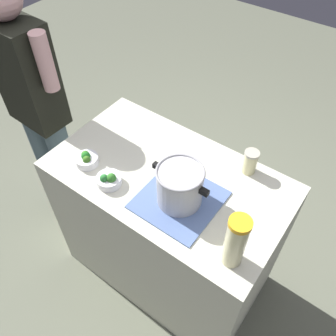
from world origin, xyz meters
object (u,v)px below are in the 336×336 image
at_px(person_cook, 38,109).
at_px(broccoli_bowl_front, 87,159).
at_px(cooking_pot, 180,185).
at_px(mason_jar, 250,162).
at_px(broccoli_bowl_center, 109,180).
at_px(lemonade_pitcher, 235,242).

bearing_deg(person_cook, broccoli_bowl_front, 164.79).
xyz_separation_m(cooking_pot, broccoli_bowl_front, (0.49, 0.08, -0.08)).
relative_size(mason_jar, person_cook, 0.08).
bearing_deg(cooking_pot, broccoli_bowl_center, 19.57).
bearing_deg(cooking_pot, person_cook, -3.99).
distance_m(cooking_pot, broccoli_bowl_front, 0.50).
relative_size(broccoli_bowl_front, person_cook, 0.07).
distance_m(cooking_pot, person_cook, 1.07).
bearing_deg(lemonade_pitcher, person_cook, -7.75).
relative_size(broccoli_bowl_front, broccoli_bowl_center, 0.97).
distance_m(mason_jar, broccoli_bowl_front, 0.78).
relative_size(cooking_pot, broccoli_bowl_front, 2.45).
height_order(cooking_pot, mason_jar, cooking_pot).
height_order(lemonade_pitcher, broccoli_bowl_center, lemonade_pitcher).
bearing_deg(mason_jar, broccoli_bowl_center, 43.32).
xyz_separation_m(cooking_pot, person_cook, (1.06, -0.07, -0.13)).
distance_m(cooking_pot, mason_jar, 0.38).
xyz_separation_m(lemonade_pitcher, person_cook, (1.39, -0.19, -0.16)).
distance_m(broccoli_bowl_front, broccoli_bowl_center, 0.18).
distance_m(lemonade_pitcher, mason_jar, 0.49).
distance_m(cooking_pot, broccoli_bowl_center, 0.34).
height_order(mason_jar, broccoli_bowl_front, mason_jar).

